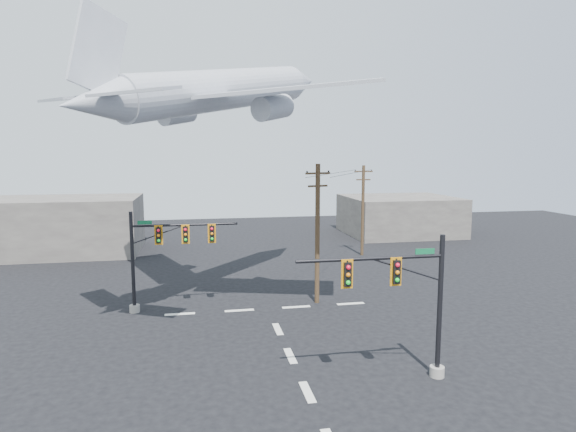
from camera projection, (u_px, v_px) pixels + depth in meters
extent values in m
plane|color=black|center=(307.00, 392.00, 21.76)|extent=(120.00, 120.00, 0.00)
cube|color=silver|center=(307.00, 392.00, 21.76)|extent=(0.40, 2.00, 0.01)
cube|color=silver|center=(290.00, 356.00, 25.66)|extent=(0.40, 2.00, 0.01)
cube|color=silver|center=(278.00, 329.00, 29.55)|extent=(0.40, 2.00, 0.01)
cube|color=silver|center=(180.00, 314.00, 32.33)|extent=(2.00, 0.40, 0.01)
cube|color=silver|center=(239.00, 310.00, 33.07)|extent=(2.00, 0.40, 0.01)
cube|color=silver|center=(296.00, 307.00, 33.82)|extent=(2.00, 0.40, 0.01)
cube|color=silver|center=(351.00, 304.00, 34.57)|extent=(2.00, 0.40, 0.01)
cylinder|color=gray|center=(437.00, 371.00, 23.27)|extent=(0.70, 0.70, 0.50)
cylinder|color=black|center=(440.00, 307.00, 22.85)|extent=(0.24, 0.24, 6.97)
cylinder|color=black|center=(371.00, 259.00, 21.87)|extent=(7.01, 0.16, 0.16)
cylinder|color=black|center=(407.00, 270.00, 22.28)|extent=(3.70, 0.08, 0.08)
cube|color=black|center=(396.00, 272.00, 22.03)|extent=(0.34, 0.30, 1.10)
cube|color=orange|center=(396.00, 272.00, 22.05)|extent=(0.55, 0.04, 1.34)
sphere|color=red|center=(398.00, 265.00, 21.82)|extent=(0.20, 0.20, 0.20)
sphere|color=orange|center=(398.00, 273.00, 21.86)|extent=(0.20, 0.20, 0.20)
sphere|color=#0BBD21|center=(397.00, 280.00, 21.91)|extent=(0.20, 0.20, 0.20)
cube|color=black|center=(347.00, 274.00, 21.59)|extent=(0.34, 0.30, 1.10)
cube|color=orange|center=(347.00, 274.00, 21.61)|extent=(0.55, 0.04, 1.34)
sphere|color=red|center=(348.00, 267.00, 21.38)|extent=(0.20, 0.20, 0.20)
sphere|color=orange|center=(348.00, 275.00, 21.43)|extent=(0.20, 0.20, 0.20)
sphere|color=#0BBD21|center=(348.00, 283.00, 21.47)|extent=(0.20, 0.20, 0.20)
cube|color=#0D5D33|center=(425.00, 251.00, 22.27)|extent=(0.95, 0.04, 0.26)
cylinder|color=gray|center=(135.00, 309.00, 32.72)|extent=(0.69, 0.69, 0.49)
cylinder|color=black|center=(133.00, 263.00, 32.31)|extent=(0.24, 0.24, 6.90)
cylinder|color=black|center=(185.00, 225.00, 32.65)|extent=(7.07, 0.16, 0.16)
cylinder|color=black|center=(159.00, 234.00, 32.40)|extent=(3.73, 0.08, 0.08)
cube|color=black|center=(159.00, 235.00, 32.26)|extent=(0.34, 0.30, 1.08)
cube|color=orange|center=(159.00, 235.00, 32.28)|extent=(0.54, 0.04, 1.33)
sphere|color=red|center=(158.00, 230.00, 32.05)|extent=(0.20, 0.20, 0.20)
sphere|color=orange|center=(158.00, 235.00, 32.09)|extent=(0.20, 0.20, 0.20)
sphere|color=#0BBD21|center=(159.00, 241.00, 32.14)|extent=(0.20, 0.20, 0.20)
cube|color=black|center=(186.00, 234.00, 32.59)|extent=(0.34, 0.30, 1.08)
cube|color=orange|center=(186.00, 234.00, 32.61)|extent=(0.54, 0.04, 1.33)
sphere|color=red|center=(185.00, 230.00, 32.38)|extent=(0.20, 0.20, 0.20)
sphere|color=orange|center=(185.00, 235.00, 32.42)|extent=(0.20, 0.20, 0.20)
sphere|color=#0BBD21|center=(186.00, 240.00, 32.47)|extent=(0.20, 0.20, 0.20)
cube|color=black|center=(212.00, 233.00, 32.92)|extent=(0.34, 0.30, 1.08)
cube|color=orange|center=(212.00, 233.00, 32.94)|extent=(0.54, 0.04, 1.33)
sphere|color=red|center=(212.00, 229.00, 32.71)|extent=(0.20, 0.20, 0.20)
sphere|color=orange|center=(212.00, 234.00, 32.75)|extent=(0.20, 0.20, 0.20)
sphere|color=#0BBD21|center=(212.00, 239.00, 32.80)|extent=(0.20, 0.20, 0.20)
cube|color=#0D5D33|center=(145.00, 222.00, 32.07)|extent=(0.94, 0.04, 0.26)
cylinder|color=#49321F|center=(317.00, 234.00, 34.22)|extent=(0.33, 0.33, 10.02)
cube|color=#49321F|center=(318.00, 173.00, 33.66)|extent=(1.95, 0.75, 0.13)
cube|color=#49321F|center=(318.00, 186.00, 33.77)|extent=(1.52, 0.61, 0.13)
cylinder|color=black|center=(307.00, 172.00, 33.22)|extent=(0.11, 0.11, 0.13)
cylinder|color=black|center=(318.00, 172.00, 33.64)|extent=(0.11, 0.11, 0.13)
cylinder|color=black|center=(329.00, 171.00, 34.07)|extent=(0.11, 0.11, 0.13)
cylinder|color=#49321F|center=(363.00, 211.00, 50.53)|extent=(0.32, 0.32, 9.51)
cube|color=#49321F|center=(364.00, 171.00, 50.00)|extent=(1.93, 0.30, 0.13)
cube|color=#49321F|center=(363.00, 180.00, 50.11)|extent=(1.50, 0.27, 0.13)
cylinder|color=black|center=(356.00, 170.00, 49.90)|extent=(0.11, 0.11, 0.13)
cylinder|color=black|center=(364.00, 170.00, 49.99)|extent=(0.11, 0.11, 0.13)
cylinder|color=black|center=(372.00, 170.00, 50.07)|extent=(0.11, 0.11, 0.13)
cylinder|color=black|center=(336.00, 173.00, 41.67)|extent=(8.82, 15.05, 0.03)
cylinder|color=black|center=(355.00, 173.00, 42.00)|extent=(8.75, 15.05, 0.03)
cylinder|color=silver|center=(223.00, 90.00, 33.18)|extent=(14.05, 14.60, 5.61)
cone|color=silver|center=(301.00, 82.00, 41.66)|extent=(4.92, 4.97, 3.35)
cone|color=silver|center=(92.00, 103.00, 24.70)|extent=(4.69, 4.75, 3.08)
cube|color=silver|center=(150.00, 100.00, 35.57)|extent=(7.67, 11.79, 0.86)
cube|color=silver|center=(290.00, 88.00, 29.01)|extent=(11.80, 7.18, 0.86)
cylinder|color=silver|center=(177.00, 113.00, 35.46)|extent=(3.16, 3.22, 1.98)
cylinder|color=silver|center=(273.00, 108.00, 30.87)|extent=(3.16, 3.22, 1.98)
cube|color=silver|center=(98.00, 50.00, 24.79)|extent=(2.76, 2.89, 4.87)
cube|color=silver|center=(67.00, 98.00, 26.47)|extent=(3.85, 4.65, 0.47)
cube|color=silver|center=(134.00, 92.00, 23.53)|extent=(4.67, 3.71, 0.47)
cube|color=slate|center=(53.00, 226.00, 51.72)|extent=(18.00, 10.00, 6.00)
cube|color=slate|center=(399.00, 215.00, 64.50)|extent=(14.00, 12.00, 5.00)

